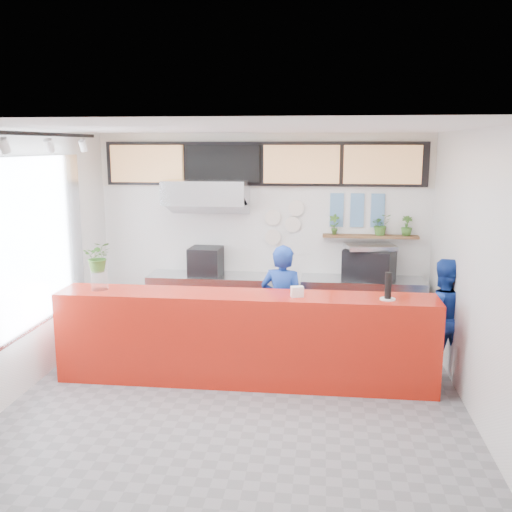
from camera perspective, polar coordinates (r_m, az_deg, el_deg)
The scene contains 43 objects.
floor at distance 6.74m, azimuth -1.59°, elevation -13.77°, with size 5.00×5.00×0.00m, color slate.
ceiling at distance 6.12m, azimuth -1.74°, elevation 12.67°, with size 5.00×5.00×0.00m, color silver.
wall_back at distance 8.70m, azimuth 0.73°, elevation 2.27°, with size 5.00×5.00×0.00m, color white.
wall_left at distance 7.06m, azimuth -22.17°, elevation -0.61°, with size 5.00×5.00×0.00m, color white.
wall_right at distance 6.40m, azimuth 21.10°, elevation -1.68°, with size 5.00×5.00×0.00m, color white.
service_counter at distance 6.90m, azimuth -1.13°, elevation -8.23°, with size 4.50×0.60×1.10m, color #B81B0D.
cream_band at distance 8.59m, azimuth 0.74°, elevation 9.54°, with size 5.00×0.02×0.80m, color beige.
prep_bench at distance 8.75m, azimuth -4.73°, elevation -4.75°, with size 1.80×0.60×0.90m, color #B2B5BA.
panini_oven at distance 8.60m, azimuth -5.04°, elevation -0.51°, with size 0.46×0.46×0.42m, color black.
extraction_hood at distance 8.40m, azimuth -4.98°, elevation 6.39°, with size 1.20×0.70×0.35m, color #B2B5BA.
hood_lip at distance 8.42m, azimuth -4.96°, elevation 5.03°, with size 1.20×0.70×0.08m, color #B2B5BA.
right_bench at distance 8.61m, azimuth 10.52°, elevation -5.17°, with size 1.80×0.60×0.90m, color #B2B5BA.
espresso_machine at distance 8.45m, azimuth 11.26°, elevation -0.80°, with size 0.69×0.49×0.44m, color black.
espresso_tray at distance 8.40m, azimuth 11.33°, elevation 0.93°, with size 0.69×0.48×0.06m, color #B7BBBF.
herb_shelf at distance 8.58m, azimuth 11.35°, elevation 1.94°, with size 1.40×0.18×0.04m, color brown.
menu_board_far_left at distance 8.84m, azimuth -10.84°, elevation 9.06°, with size 1.10×0.10×0.55m, color tan.
menu_board_mid_left at distance 8.56m, azimuth -3.32°, elevation 9.18°, with size 1.10×0.10×0.55m, color black.
menu_board_mid_right at distance 8.44m, azimuth 4.56°, elevation 9.14°, with size 1.10×0.10×0.55m, color tan.
menu_board_far_right at distance 8.47m, azimuth 12.52°, elevation 8.92°, with size 1.10×0.10×0.55m, color tan.
soffit at distance 8.56m, azimuth 0.72°, elevation 9.20°, with size 4.80×0.04×0.65m, color black.
window_pane at distance 7.27m, azimuth -20.95°, elevation 1.40°, with size 0.04×2.20×1.90m, color silver.
window_frame at distance 7.26m, azimuth -20.81°, elevation 1.40°, with size 0.03×2.30×2.00m, color #B2B5BA.
track_rail at distance 6.75m, azimuth -20.03°, elevation 11.36°, with size 0.05×2.40×0.04m, color black.
dec_plate_a at distance 8.62m, azimuth 1.71°, elevation 3.87°, with size 0.24×0.24×0.03m, color silver.
dec_plate_b at distance 8.61m, azimuth 3.70°, elevation 3.17°, with size 0.24×0.24×0.03m, color silver.
dec_plate_c at distance 8.66m, azimuth 1.70°, elevation 1.90°, with size 0.24×0.24×0.03m, color silver.
dec_plate_d at distance 8.58m, azimuth 4.05°, elevation 4.82°, with size 0.24×0.24×0.03m, color silver.
photo_frame_a at distance 8.57m, azimuth 8.09°, elevation 5.41°, with size 0.20×0.02×0.25m, color #598CBF.
photo_frame_b at distance 8.58m, azimuth 10.10°, elevation 5.35°, with size 0.20×0.02×0.25m, color #598CBF.
photo_frame_c at distance 8.61m, azimuth 12.10°, elevation 5.29°, with size 0.20×0.02×0.25m, color #598CBF.
photo_frame_d at distance 8.60m, azimuth 8.05°, elevation 3.75°, with size 0.20×0.02×0.25m, color #598CBF.
photo_frame_e at distance 8.61m, azimuth 10.05°, elevation 3.70°, with size 0.20×0.02×0.25m, color #598CBF.
photo_frame_f at distance 8.63m, azimuth 12.04°, elevation 3.64°, with size 0.20×0.02×0.25m, color #598CBF.
staff_center at distance 7.34m, azimuth 2.66°, elevation -5.01°, with size 0.58×0.38×1.59m, color navy.
staff_right at distance 7.47m, azimuth 18.04°, elevation -5.78°, with size 0.71×0.56×1.47m, color navy.
herb_a at distance 8.53m, azimuth 7.82°, elevation 3.17°, with size 0.16×0.11×0.30m, color #3A6824.
herb_c at distance 8.57m, azimuth 12.39°, elevation 3.09°, with size 0.29×0.25×0.32m, color #3A6824.
herb_d at distance 8.62m, azimuth 14.84°, elevation 2.93°, with size 0.16×0.15×0.29m, color #3A6824.
glass_vase at distance 7.16m, azimuth -15.37°, elevation -2.29°, with size 0.20×0.20×0.25m, color white.
basil_vase at distance 7.10m, azimuth -15.49°, elevation -0.07°, with size 0.34×0.29×0.37m, color #3A6824.
napkin_holder at distance 6.61m, azimuth 4.13°, elevation -3.58°, with size 0.14×0.09×0.12m, color white.
white_plate at distance 6.66m, azimuth 13.02°, elevation -4.21°, with size 0.18×0.18×0.01m, color white.
pepper_mill at distance 6.62m, azimuth 13.08°, elevation -2.88°, with size 0.08×0.08×0.30m, color black.
Camera 1 is at (0.89, -6.05, 2.83)m, focal length 40.00 mm.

